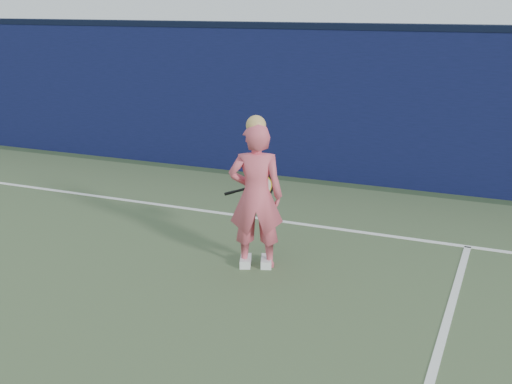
% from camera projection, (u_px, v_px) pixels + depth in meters
% --- Properties ---
extents(backstop_wall, '(24.00, 0.40, 2.50)m').
position_uv_depth(backstop_wall, '(211.00, 98.00, 11.59)').
color(backstop_wall, '#0C1136').
rests_on(backstop_wall, ground).
extents(wall_cap, '(24.00, 0.42, 0.10)m').
position_uv_depth(wall_cap, '(209.00, 24.00, 11.22)').
color(wall_cap, black).
rests_on(wall_cap, backstop_wall).
extents(player, '(0.71, 0.59, 1.75)m').
position_uv_depth(player, '(256.00, 196.00, 7.17)').
color(player, '#D75364').
rests_on(player, ground).
extents(racket, '(0.58, 0.26, 0.32)m').
position_uv_depth(racket, '(258.00, 186.00, 7.60)').
color(racket, black).
rests_on(racket, ground).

